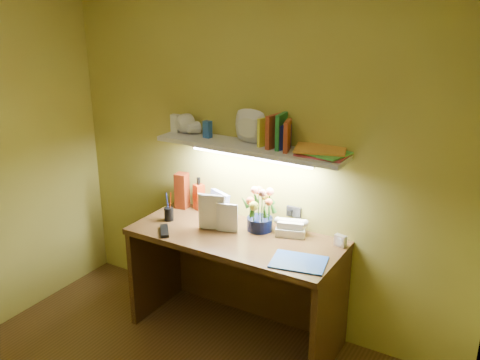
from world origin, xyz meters
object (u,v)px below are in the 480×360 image
(whisky_bottle, at_px, (199,193))
(telephone, at_px, (291,226))
(desk, at_px, (235,286))
(desk_clock, at_px, (340,241))
(flower_bouquet, at_px, (260,209))

(whisky_bottle, bearing_deg, telephone, -3.91)
(desk, distance_m, whisky_bottle, 0.72)
(desk_clock, bearing_deg, whisky_bottle, -170.44)
(flower_bouquet, relative_size, whisky_bottle, 1.25)
(desk_clock, distance_m, whisky_bottle, 1.10)
(flower_bouquet, xyz_separation_m, telephone, (0.21, 0.04, -0.09))
(desk, xyz_separation_m, telephone, (0.31, 0.20, 0.43))
(flower_bouquet, relative_size, telephone, 1.61)
(desk, xyz_separation_m, whisky_bottle, (-0.45, 0.25, 0.50))
(telephone, bearing_deg, desk, -164.77)
(desk_clock, xyz_separation_m, whisky_bottle, (-1.10, 0.05, 0.08))
(flower_bouquet, bearing_deg, desk, -121.04)
(flower_bouquet, bearing_deg, telephone, 10.23)
(flower_bouquet, distance_m, telephone, 0.23)
(flower_bouquet, distance_m, desk_clock, 0.56)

